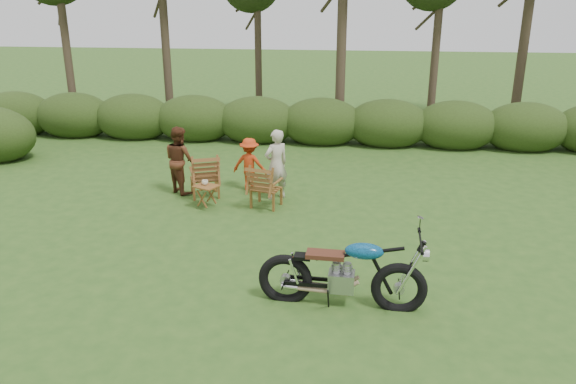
# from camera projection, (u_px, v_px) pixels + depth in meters

# --- Properties ---
(ground) EXTENTS (80.00, 80.00, 0.00)m
(ground) POSITION_uv_depth(u_px,v_px,m) (284.00, 281.00, 8.96)
(ground) COLOR #294D19
(ground) RESTS_ON ground
(tree_line) EXTENTS (22.52, 11.62, 8.14)m
(tree_line) POSITION_uv_depth(u_px,v_px,m) (342.00, 13.00, 16.75)
(tree_line) COLOR #3C2C20
(tree_line) RESTS_ON ground
(motorcycle) EXTENTS (2.36, 0.99, 1.33)m
(motorcycle) POSITION_uv_depth(u_px,v_px,m) (341.00, 304.00, 8.29)
(motorcycle) COLOR #0E73B8
(motorcycle) RESTS_ON ground
(lawn_chair_right) EXTENTS (0.80, 0.80, 0.96)m
(lawn_chair_right) POSITION_uv_depth(u_px,v_px,m) (266.00, 206.00, 12.13)
(lawn_chair_right) COLOR brown
(lawn_chair_right) RESTS_ON ground
(lawn_chair_left) EXTENTS (0.90, 0.90, 1.01)m
(lawn_chair_left) POSITION_uv_depth(u_px,v_px,m) (206.00, 196.00, 12.74)
(lawn_chair_left) COLOR brown
(lawn_chair_left) RESTS_ON ground
(side_table) EXTENTS (0.62, 0.58, 0.50)m
(side_table) POSITION_uv_depth(u_px,v_px,m) (207.00, 197.00, 11.95)
(side_table) COLOR brown
(side_table) RESTS_ON ground
(cup) EXTENTS (0.17, 0.17, 0.11)m
(cup) POSITION_uv_depth(u_px,v_px,m) (205.00, 182.00, 11.90)
(cup) COLOR beige
(cup) RESTS_ON side_table
(adult_a) EXTENTS (0.68, 0.66, 1.58)m
(adult_a) POSITION_uv_depth(u_px,v_px,m) (276.00, 198.00, 12.61)
(adult_a) COLOR #BBB09A
(adult_a) RESTS_ON ground
(adult_b) EXTENTS (0.95, 0.93, 1.54)m
(adult_b) POSITION_uv_depth(u_px,v_px,m) (182.00, 192.00, 13.03)
(adult_b) COLOR #4E2816
(adult_b) RESTS_ON ground
(child) EXTENTS (0.85, 0.55, 1.24)m
(child) POSITION_uv_depth(u_px,v_px,m) (250.00, 190.00, 13.17)
(child) COLOR #BE3511
(child) RESTS_ON ground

